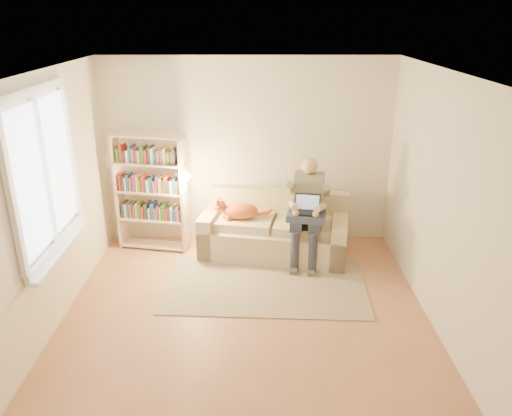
{
  "coord_description": "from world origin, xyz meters",
  "views": [
    {
      "loc": [
        0.11,
        -4.5,
        3.11
      ],
      "look_at": [
        0.11,
        1.0,
        0.95
      ],
      "focal_mm": 35.0,
      "sensor_mm": 36.0,
      "label": 1
    }
  ],
  "objects_px": {
    "laptop": "(305,208)",
    "bookshelf": "(151,187)",
    "sofa": "(275,232)",
    "cat": "(238,210)",
    "person": "(308,206)"
  },
  "relations": [
    {
      "from": "cat",
      "to": "person",
      "type": "bearing_deg",
      "value": -1.53
    },
    {
      "from": "laptop",
      "to": "bookshelf",
      "type": "distance_m",
      "value": 2.12
    },
    {
      "from": "sofa",
      "to": "bookshelf",
      "type": "height_order",
      "value": "bookshelf"
    },
    {
      "from": "laptop",
      "to": "cat",
      "type": "bearing_deg",
      "value": 170.96
    },
    {
      "from": "sofa",
      "to": "bookshelf",
      "type": "relative_size",
      "value": 1.27
    },
    {
      "from": "cat",
      "to": "laptop",
      "type": "relative_size",
      "value": 2.02
    },
    {
      "from": "sofa",
      "to": "person",
      "type": "relative_size",
      "value": 1.49
    },
    {
      "from": "person",
      "to": "cat",
      "type": "height_order",
      "value": "person"
    },
    {
      "from": "bookshelf",
      "to": "cat",
      "type": "bearing_deg",
      "value": 1.71
    },
    {
      "from": "sofa",
      "to": "bookshelf",
      "type": "xyz_separation_m",
      "value": [
        -1.68,
        0.16,
        0.61
      ]
    },
    {
      "from": "sofa",
      "to": "cat",
      "type": "xyz_separation_m",
      "value": [
        -0.49,
        -0.03,
        0.34
      ]
    },
    {
      "from": "person",
      "to": "laptop",
      "type": "bearing_deg",
      "value": -100.23
    },
    {
      "from": "sofa",
      "to": "laptop",
      "type": "distance_m",
      "value": 0.71
    },
    {
      "from": "person",
      "to": "laptop",
      "type": "height_order",
      "value": "person"
    },
    {
      "from": "laptop",
      "to": "sofa",
      "type": "bearing_deg",
      "value": 147.86
    }
  ]
}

